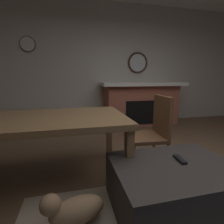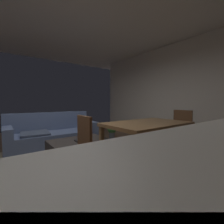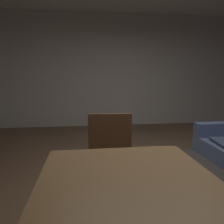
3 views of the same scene
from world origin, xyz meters
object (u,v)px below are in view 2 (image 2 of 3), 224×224
object	(u,v)px
ottoman_coffee_table	(80,152)
dining_chair_west	(92,144)
couch	(52,136)
dining_chair_east	(180,127)
potted_plant	(112,130)
tv_remote	(77,141)
dining_table	(147,126)
small_dog	(116,146)

from	to	relation	value
ottoman_coffee_table	dining_chair_west	size ratio (longest dim) A/B	1.11
couch	dining_chair_east	xyz separation A→B (m)	(2.40, -1.87, 0.21)
couch	potted_plant	size ratio (longest dim) A/B	4.24
tv_remote	dining_chair_west	bearing A→B (deg)	-88.80
ottoman_coffee_table	tv_remote	world-z (taller)	tv_remote
dining_table	potted_plant	xyz separation A→B (m)	(0.57, 1.86, -0.39)
dining_table	potted_plant	world-z (taller)	dining_table
ottoman_coffee_table	tv_remote	size ratio (longest dim) A/B	6.45
dining_table	potted_plant	size ratio (longest dim) A/B	3.41
dining_table	potted_plant	distance (m)	1.99
dining_chair_west	couch	bearing A→B (deg)	90.49
dining_chair_east	small_dog	size ratio (longest dim) A/B	1.90
ottoman_coffee_table	potted_plant	world-z (taller)	potted_plant
dining_table	couch	bearing A→B (deg)	122.81
ottoman_coffee_table	potted_plant	xyz separation A→B (m)	(1.63, 1.18, 0.06)
couch	ottoman_coffee_table	distance (m)	1.21
dining_table	potted_plant	bearing A→B (deg)	72.96
couch	tv_remote	bearing A→B (deg)	-86.90
couch	dining_table	world-z (taller)	couch
tv_remote	dining_chair_west	distance (m)	0.63
dining_table	small_dog	distance (m)	0.87
ottoman_coffee_table	small_dog	world-z (taller)	ottoman_coffee_table
ottoman_coffee_table	couch	bearing A→B (deg)	97.08
tv_remote	dining_table	size ratio (longest dim) A/B	0.10
tv_remote	dining_table	world-z (taller)	dining_table
couch	potted_plant	xyz separation A→B (m)	(1.78, -0.01, -0.04)
dining_table	dining_chair_west	xyz separation A→B (m)	(-1.19, 0.01, -0.14)
ottoman_coffee_table	dining_table	size ratio (longest dim) A/B	0.64
dining_chair_west	ottoman_coffee_table	bearing A→B (deg)	78.87
tv_remote	potted_plant	world-z (taller)	potted_plant
dining_chair_east	small_dog	bearing A→B (deg)	154.39
couch	dining_table	distance (m)	2.26
dining_chair_west	potted_plant	distance (m)	2.57
dining_table	small_dog	bearing A→B (deg)	107.52
tv_remote	small_dog	size ratio (longest dim) A/B	0.33
ottoman_coffee_table	tv_remote	bearing A→B (deg)	-146.67
dining_chair_west	dining_chair_east	bearing A→B (deg)	-0.05
ottoman_coffee_table	dining_chair_east	xyz separation A→B (m)	(2.26, -0.68, 0.31)
ottoman_coffee_table	small_dog	size ratio (longest dim) A/B	2.11
small_dog	dining_chair_west	bearing A→B (deg)	-145.48
tv_remote	dining_table	distance (m)	1.32
couch	tv_remote	world-z (taller)	couch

